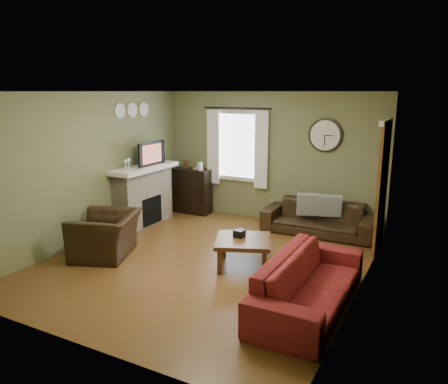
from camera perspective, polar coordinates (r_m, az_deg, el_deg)
The scene contains 31 objects.
floor at distance 6.92m, azimuth -2.30°, elevation -9.09°, with size 4.60×5.20×0.00m, color brown.
ceiling at distance 6.41m, azimuth -2.52°, elevation 12.99°, with size 4.60×5.20×0.00m, color white.
wall_left at distance 7.93m, azimuth -16.97°, elevation 3.01°, with size 0.00×5.20×2.60m, color #6E774D.
wall_right at distance 5.76m, azimuth 17.80°, elevation -0.68°, with size 0.00×5.20×2.60m, color #6E774D.
wall_back at distance 8.85m, azimuth 6.08°, elevation 4.50°, with size 4.60×0.00×2.60m, color #6E774D.
wall_front at distance 4.55m, azimuth -19.08°, elevation -4.38°, with size 4.60×0.00×2.60m, color #6E774D.
fireplace at distance 8.79m, azimuth -10.48°, elevation -0.69°, with size 0.40×1.40×1.10m, color tan.
firebox at distance 8.74m, azimuth -9.43°, elevation -2.42°, with size 0.04×0.60×0.55m, color black.
mantel at distance 8.65m, azimuth -10.49°, elevation 3.09°, with size 0.58×1.60×0.08m, color white.
tv at distance 8.72m, azimuth -9.83°, elevation 4.62°, with size 0.60×0.08×0.35m, color black.
tv_screen at distance 8.67m, azimuth -9.43°, elevation 4.96°, with size 0.02×0.62×0.36m, color #994C3F.
medallion_left at distance 8.40m, azimuth -13.44°, elevation 10.28°, with size 0.28×0.28×0.03m, color white.
medallion_mid at distance 8.67m, azimuth -11.91°, elevation 10.44°, with size 0.28×0.28×0.03m, color white.
medallion_right at distance 8.94m, azimuth -10.46°, elevation 10.57°, with size 0.28×0.28×0.03m, color white.
window_pane at distance 9.08m, azimuth 1.94°, elevation 6.06°, with size 1.00×0.02×1.30m, color silver, non-canonical shape.
curtain_rod at distance 8.93m, azimuth 1.69°, elevation 10.90°, with size 0.03×0.03×1.50m, color black.
curtain_left at distance 9.25m, azimuth -1.42°, elevation 5.88°, with size 0.28×0.04×1.55m, color white.
curtain_right at distance 8.77m, azimuth 4.90°, elevation 5.45°, with size 0.28×0.04×1.55m, color white.
wall_clock at distance 8.40m, azimuth 13.07°, elevation 7.22°, with size 0.64×0.06×0.64m, color white, non-canonical shape.
door at distance 7.61m, azimuth 19.94°, elevation 0.47°, with size 0.05×0.90×2.10m, color brown.
bookshelf at distance 9.51m, azimuth -4.17°, elevation 0.14°, with size 0.82×0.35×0.97m, color black, non-canonical shape.
book at distance 9.45m, azimuth -4.04°, elevation 3.00°, with size 0.16×0.22×0.02m, color #50351A.
sofa_brown at distance 8.32m, azimuth 12.25°, elevation -3.35°, with size 2.05×0.80×0.60m, color black.
pillow_left at distance 8.24m, azimuth 13.76°, elevation -1.76°, with size 0.39×0.12×0.39m, color gray.
pillow_right at distance 8.26m, azimuth 10.95°, elevation -1.59°, with size 0.41×0.12×0.41m, color gray.
sofa_red at distance 5.55m, azimuth 11.09°, elevation -11.48°, with size 2.23×0.87×0.65m, color maroon.
armchair at distance 7.30m, azimuth -15.20°, elevation -5.44°, with size 1.07×0.93×0.69m, color black.
coffee_table at distance 6.69m, azimuth 2.51°, elevation -7.89°, with size 0.81×0.81×0.43m, color #50351A, non-canonical shape.
tissue_box at distance 6.71m, azimuth 2.01°, elevation -6.16°, with size 0.15×0.15×0.11m, color black.
wine_glass_a at distance 8.21m, azimuth -12.74°, elevation 3.45°, with size 0.07×0.07×0.20m, color white, non-canonical shape.
wine_glass_b at distance 8.27m, azimuth -12.32°, elevation 3.60°, with size 0.08×0.08×0.22m, color white, non-canonical shape.
Camera 1 is at (3.22, -5.54, 2.61)m, focal length 35.00 mm.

